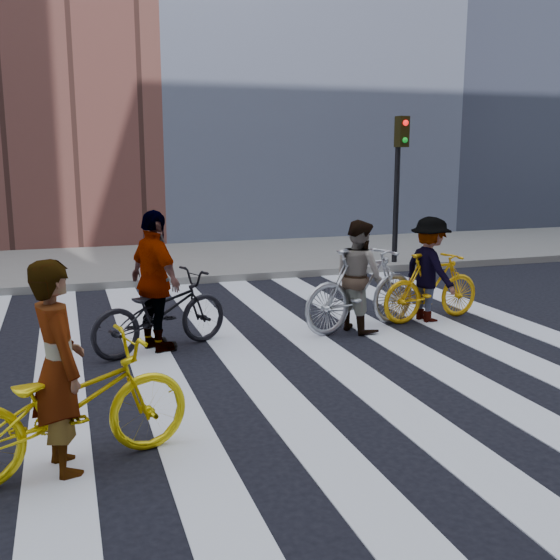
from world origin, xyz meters
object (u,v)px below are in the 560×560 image
bike_silver_mid (361,289)px  rider_rear (155,282)px  bike_yellow_left (68,406)px  rider_left (58,367)px  bike_yellow_right (432,287)px  bike_dark_rear (160,312)px  traffic_signal (399,166)px  rider_mid (359,276)px  rider_right (430,270)px

bike_silver_mid → rider_rear: bearing=77.2°
bike_yellow_left → rider_left: 0.34m
bike_yellow_right → bike_dark_rear: size_ratio=0.90×
traffic_signal → rider_mid: traffic_signal is taller
bike_silver_mid → rider_right: 1.24m
traffic_signal → rider_right: 4.84m
traffic_signal → bike_yellow_right: (-1.68, -4.27, -1.75)m
bike_yellow_left → bike_silver_mid: 5.20m
bike_yellow_left → rider_mid: rider_mid is taller
traffic_signal → bike_yellow_left: size_ratio=1.62×
bike_yellow_left → rider_rear: bearing=-35.6°
bike_silver_mid → bike_yellow_right: bike_silver_mid is taller
bike_dark_rear → rider_left: (-1.23, -3.07, 0.36)m
traffic_signal → bike_dark_rear: (-5.87, -4.54, -1.76)m
rider_rear → bike_yellow_left: bearing=137.7°
rider_left → rider_mid: size_ratio=1.08×
bike_dark_rear → rider_mid: (2.87, 0.11, 0.29)m
traffic_signal → bike_yellow_right: traffic_signal is taller
rider_mid → rider_right: 1.27m
bike_yellow_left → bike_yellow_right: (5.37, 3.34, -0.01)m
bike_yellow_right → bike_dark_rear: bearing=85.8°
bike_silver_mid → rider_left: (-4.16, -3.19, 0.27)m
bike_yellow_right → rider_rear: bearing=85.8°
traffic_signal → rider_right: traffic_signal is taller
traffic_signal → bike_dark_rear: bearing=-142.3°
bike_yellow_left → rider_mid: 5.16m
bike_yellow_right → rider_rear: size_ratio=0.96×
bike_silver_mid → rider_rear: (-2.97, -0.11, 0.31)m
bike_silver_mid → bike_dark_rear: bike_silver_mid is taller
bike_silver_mid → bike_dark_rear: size_ratio=1.03×
bike_yellow_left → rider_left: size_ratio=1.17×
bike_yellow_right → rider_right: rider_right is taller
traffic_signal → rider_right: bearing=-112.1°
bike_yellow_right → rider_right: 0.28m
rider_mid → rider_rear: (-2.92, -0.11, 0.11)m
traffic_signal → rider_rear: (-5.92, -4.54, -1.36)m
bike_yellow_left → bike_silver_mid: bike_silver_mid is taller
bike_yellow_right → bike_dark_rear: (-4.18, -0.27, -0.02)m
rider_left → rider_mid: rider_left is taller
rider_mid → rider_right: size_ratio=1.01×
bike_dark_rear → rider_left: 3.33m
bike_yellow_right → rider_left: 6.37m
bike_dark_rear → rider_right: bearing=-108.4°
bike_dark_rear → bike_yellow_left: bearing=136.9°
bike_yellow_right → rider_mid: (-1.31, -0.16, 0.28)m
bike_dark_rear → rider_right: (4.13, 0.27, 0.29)m
bike_dark_rear → rider_rear: 0.41m
rider_left → rider_right: size_ratio=1.09×
rider_right → bike_yellow_left: bearing=114.3°
rider_right → bike_yellow_right: bearing=-97.8°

